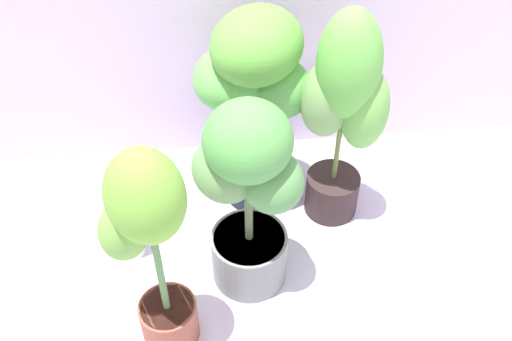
{
  "coord_description": "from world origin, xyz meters",
  "views": [
    {
      "loc": [
        -0.15,
        -1.09,
        1.67
      ],
      "look_at": [
        -0.01,
        0.25,
        0.4
      ],
      "focal_mm": 39.03,
      "sensor_mm": 36.0,
      "label": 1
    }
  ],
  "objects_px": {
    "potted_plant_center": "(248,191)",
    "nutrient_bottle": "(130,229)",
    "potted_plant_back_center": "(254,92)",
    "potted_plant_front_left": "(149,239)",
    "potted_plant_back_right": "(344,107)"
  },
  "relations": [
    {
      "from": "potted_plant_back_center",
      "to": "nutrient_bottle",
      "type": "bearing_deg",
      "value": -150.46
    },
    {
      "from": "nutrient_bottle",
      "to": "potted_plant_front_left",
      "type": "bearing_deg",
      "value": -70.43
    },
    {
      "from": "potted_plant_back_center",
      "to": "potted_plant_front_left",
      "type": "distance_m",
      "value": 0.72
    },
    {
      "from": "potted_plant_center",
      "to": "potted_plant_back_center",
      "type": "xyz_separation_m",
      "value": [
        0.06,
        0.42,
        0.08
      ]
    },
    {
      "from": "potted_plant_front_left",
      "to": "nutrient_bottle",
      "type": "bearing_deg",
      "value": 109.57
    },
    {
      "from": "potted_plant_back_right",
      "to": "potted_plant_center",
      "type": "distance_m",
      "value": 0.47
    },
    {
      "from": "potted_plant_center",
      "to": "nutrient_bottle",
      "type": "relative_size",
      "value": 2.71
    },
    {
      "from": "nutrient_bottle",
      "to": "potted_plant_back_center",
      "type": "bearing_deg",
      "value": 29.54
    },
    {
      "from": "potted_plant_back_right",
      "to": "potted_plant_front_left",
      "type": "bearing_deg",
      "value": -142.64
    },
    {
      "from": "potted_plant_front_left",
      "to": "potted_plant_back_right",
      "type": "bearing_deg",
      "value": 37.36
    },
    {
      "from": "potted_plant_center",
      "to": "potted_plant_back_center",
      "type": "height_order",
      "value": "potted_plant_back_center"
    },
    {
      "from": "potted_plant_back_right",
      "to": "potted_plant_back_center",
      "type": "distance_m",
      "value": 0.33
    },
    {
      "from": "potted_plant_center",
      "to": "potted_plant_front_left",
      "type": "xyz_separation_m",
      "value": [
        -0.29,
        -0.21,
        0.06
      ]
    },
    {
      "from": "potted_plant_back_center",
      "to": "nutrient_bottle",
      "type": "height_order",
      "value": "potted_plant_back_center"
    },
    {
      "from": "potted_plant_back_right",
      "to": "potted_plant_front_left",
      "type": "relative_size",
      "value": 1.1
    }
  ]
}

